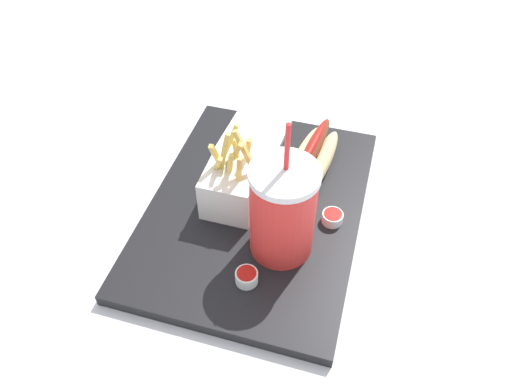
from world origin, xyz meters
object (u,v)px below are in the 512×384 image
(ketchup_cup_2, at_px, (333,216))
(fries_basket, at_px, (233,183))
(soda_cup, at_px, (283,211))
(hot_dog_1, at_px, (312,158))
(napkin_stack, at_px, (253,138))
(ketchup_cup_1, at_px, (247,277))

(ketchup_cup_2, bearing_deg, fries_basket, 90.44)
(soda_cup, xyz_separation_m, ketchup_cup_2, (0.07, -0.07, -0.07))
(hot_dog_1, bearing_deg, soda_cup, 176.63)
(soda_cup, distance_m, napkin_stack, 0.26)
(fries_basket, distance_m, hot_dog_1, 0.15)
(ketchup_cup_2, bearing_deg, soda_cup, 137.19)
(soda_cup, height_order, hot_dog_1, soda_cup)
(hot_dog_1, bearing_deg, fries_basket, 134.90)
(hot_dog_1, relative_size, ketchup_cup_2, 5.41)
(fries_basket, xyz_separation_m, hot_dog_1, (0.11, -0.11, -0.01))
(ketchup_cup_2, xyz_separation_m, napkin_stack, (0.15, 0.17, -0.00))
(soda_cup, relative_size, ketchup_cup_1, 6.99)
(soda_cup, relative_size, fries_basket, 1.54)
(hot_dog_1, height_order, ketchup_cup_2, hot_dog_1)
(ketchup_cup_1, bearing_deg, fries_basket, 24.29)
(fries_basket, distance_m, ketchup_cup_1, 0.16)
(hot_dog_1, distance_m, ketchup_cup_1, 0.25)
(fries_basket, height_order, hot_dog_1, fries_basket)
(soda_cup, distance_m, ketchup_cup_2, 0.12)
(hot_dog_1, xyz_separation_m, ketchup_cup_2, (-0.10, -0.06, -0.02))
(hot_dog_1, distance_m, ketchup_cup_2, 0.12)
(ketchup_cup_2, height_order, napkin_stack, ketchup_cup_2)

